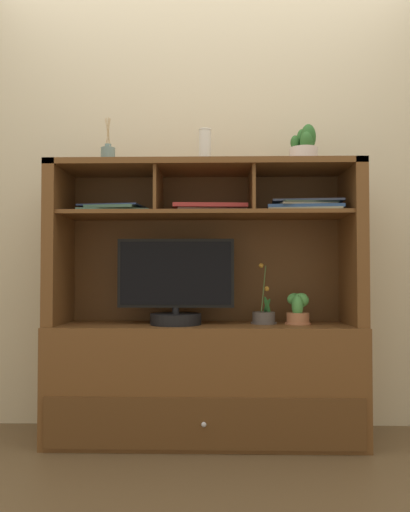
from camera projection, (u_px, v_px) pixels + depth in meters
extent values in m
cube|color=brown|center=(205.00, 441.00, 2.65)|extent=(6.00, 6.00, 0.02)
cube|color=beige|center=(206.00, 173.00, 2.94)|extent=(6.00, 0.02, 2.80)
cube|color=brown|center=(205.00, 381.00, 2.65)|extent=(1.56, 0.45, 0.58)
cube|color=#58361A|center=(204.00, 424.00, 2.42)|extent=(1.50, 0.01, 0.24)
sphere|color=silver|center=(204.00, 425.00, 2.41)|extent=(0.02, 0.02, 0.02)
cube|color=brown|center=(60.00, 244.00, 2.69)|extent=(0.06, 0.40, 0.82)
cube|color=brown|center=(352.00, 244.00, 2.66)|extent=(0.06, 0.40, 0.82)
cube|color=#58361A|center=(206.00, 249.00, 2.87)|extent=(1.50, 0.02, 0.79)
cube|color=brown|center=(205.00, 168.00, 2.69)|extent=(1.56, 0.40, 0.03)
cube|color=brown|center=(205.00, 215.00, 2.68)|extent=(1.44, 0.36, 0.02)
cube|color=brown|center=(158.00, 192.00, 2.69)|extent=(0.02, 0.34, 0.22)
cube|color=brown|center=(252.00, 192.00, 2.68)|extent=(0.02, 0.34, 0.22)
cylinder|color=black|center=(176.00, 319.00, 2.63)|extent=(0.26, 0.26, 0.06)
cylinder|color=black|center=(176.00, 311.00, 2.63)|extent=(0.04, 0.04, 0.03)
cube|color=black|center=(176.00, 273.00, 2.64)|extent=(0.59, 0.03, 0.35)
cube|color=black|center=(176.00, 273.00, 2.62)|extent=(0.56, 0.00, 0.32)
cylinder|color=#544C49|center=(264.00, 318.00, 2.67)|extent=(0.12, 0.12, 0.06)
cylinder|color=#544C49|center=(264.00, 323.00, 2.67)|extent=(0.13, 0.13, 0.01)
cylinder|color=#4C6B38|center=(264.00, 289.00, 2.68)|extent=(0.03, 0.01, 0.24)
sphere|color=#BB8329|center=(267.00, 289.00, 2.68)|extent=(0.03, 0.03, 0.03)
sphere|color=#BB8329|center=(261.00, 265.00, 2.68)|extent=(0.03, 0.03, 0.03)
ellipsoid|color=#2F7636|center=(267.00, 306.00, 2.67)|extent=(0.06, 0.07, 0.11)
ellipsoid|color=#2F7636|center=(267.00, 306.00, 2.68)|extent=(0.05, 0.06, 0.08)
cylinder|color=#B46F4A|center=(298.00, 318.00, 2.65)|extent=(0.11, 0.11, 0.06)
cylinder|color=#B46F4A|center=(298.00, 323.00, 2.65)|extent=(0.13, 0.13, 0.01)
ellipsoid|color=#4D9F4C|center=(301.00, 300.00, 2.65)|extent=(0.08, 0.05, 0.07)
ellipsoid|color=#4D9F4C|center=(295.00, 299.00, 2.68)|extent=(0.08, 0.05, 0.06)
ellipsoid|color=#4D9F4C|center=(297.00, 306.00, 2.63)|extent=(0.06, 0.07, 0.11)
cube|color=gray|center=(304.00, 211.00, 2.63)|extent=(0.38, 0.28, 0.01)
cube|color=navy|center=(304.00, 208.00, 2.62)|extent=(0.38, 0.24, 0.02)
cube|color=gray|center=(305.00, 205.00, 2.62)|extent=(0.29, 0.23, 0.01)
cube|color=#303F36|center=(306.00, 204.00, 2.62)|extent=(0.30, 0.24, 0.01)
cube|color=#2D3549|center=(307.00, 202.00, 2.62)|extent=(0.36, 0.21, 0.01)
cube|color=slate|center=(115.00, 212.00, 2.73)|extent=(0.38, 0.28, 0.02)
cube|color=#4D7963|center=(115.00, 209.00, 2.72)|extent=(0.28, 0.29, 0.01)
cube|color=#364B85|center=(114.00, 207.00, 2.74)|extent=(0.35, 0.30, 0.01)
cube|color=beige|center=(211.00, 211.00, 2.69)|extent=(0.37, 0.22, 0.02)
cube|color=#AC3130|center=(209.00, 207.00, 2.69)|extent=(0.39, 0.28, 0.02)
cylinder|color=slate|center=(108.00, 157.00, 2.73)|extent=(0.07, 0.07, 0.10)
cylinder|color=slate|center=(108.00, 146.00, 2.73)|extent=(0.03, 0.03, 0.02)
cylinder|color=tan|center=(109.00, 133.00, 2.73)|extent=(0.00, 0.03, 0.16)
cylinder|color=tan|center=(109.00, 133.00, 2.73)|extent=(0.02, 0.01, 0.16)
cylinder|color=tan|center=(108.00, 133.00, 2.73)|extent=(0.03, 0.02, 0.16)
cylinder|color=tan|center=(107.00, 133.00, 2.73)|extent=(0.00, 0.03, 0.16)
cylinder|color=tan|center=(108.00, 133.00, 2.73)|extent=(0.03, 0.02, 0.16)
cylinder|color=tan|center=(108.00, 133.00, 2.73)|extent=(0.03, 0.02, 0.16)
cylinder|color=beige|center=(304.00, 156.00, 2.69)|extent=(0.14, 0.14, 0.09)
cylinder|color=beige|center=(304.00, 164.00, 2.69)|extent=(0.17, 0.17, 0.01)
ellipsoid|color=#295C25|center=(308.00, 137.00, 2.69)|extent=(0.08, 0.07, 0.13)
ellipsoid|color=#295C25|center=(302.00, 141.00, 2.73)|extent=(0.06, 0.06, 0.13)
ellipsoid|color=#295C25|center=(295.00, 143.00, 2.70)|extent=(0.05, 0.04, 0.08)
ellipsoid|color=#295C25|center=(306.00, 142.00, 2.65)|extent=(0.06, 0.06, 0.11)
cylinder|color=silver|center=(205.00, 147.00, 2.67)|extent=(0.06, 0.06, 0.17)
torus|color=silver|center=(205.00, 130.00, 2.67)|extent=(0.07, 0.07, 0.01)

